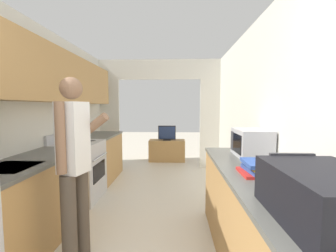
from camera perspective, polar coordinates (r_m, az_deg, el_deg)
wall_left at (r=3.15m, az=-31.80°, el=5.57°), size 0.38×7.10×2.50m
wall_right at (r=2.47m, az=26.64°, el=0.44°), size 0.06×7.10×2.50m
wall_far_with_doorway at (r=5.24m, az=-2.24°, el=5.37°), size 3.19×0.06×2.50m
counter_left at (r=3.55m, az=-23.45°, el=-11.50°), size 0.62×3.51×0.88m
counter_right at (r=2.15m, az=22.47°, el=-22.55°), size 0.62×2.33×0.88m
range_oven at (r=3.76m, az=-21.65°, el=-10.43°), size 0.66×0.74×1.02m
person at (r=2.19m, az=-22.79°, el=-9.17°), size 0.54×0.44×1.68m
suitcase at (r=1.30m, az=35.27°, el=-14.45°), size 0.44×0.65×0.26m
microwave at (r=2.60m, az=20.33°, el=-4.03°), size 0.33×0.49×0.30m
book_stack at (r=1.94m, az=21.75°, el=-9.92°), size 0.24×0.31×0.11m
tv_cabinet at (r=5.94m, az=-0.25°, el=-6.21°), size 0.93×0.42×0.55m
television at (r=5.83m, az=-0.27°, el=-1.82°), size 0.45×0.16×0.38m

